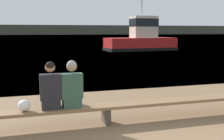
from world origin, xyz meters
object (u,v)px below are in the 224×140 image
Objects in this scene: bench_main at (106,108)px; tugboat_red at (141,40)px; person_left at (51,89)px; shopping_bag at (24,106)px; person_right at (72,87)px.

bench_main is 24.22m from tugboat_red.
person_left is 0.13× the size of tugboat_red.
bench_main is at bearing 152.75° from tugboat_red.
person_left reaches higher than shopping_bag.
tugboat_red is at bearing 63.24° from person_left.
shopping_bag is at bearing -177.12° from person_left.
tugboat_red reaches higher than person_left.
person_right is 24.52m from tugboat_red.
person_right is 0.13× the size of tugboat_red.
person_left is 4.00× the size of shopping_bag.
shopping_bag reaches higher than bench_main.
shopping_bag is (-1.00, -0.03, -0.32)m from person_right.
person_left reaches higher than bench_main.
bench_main is 1.10× the size of tugboat_red.
tugboat_red reaches higher than bench_main.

